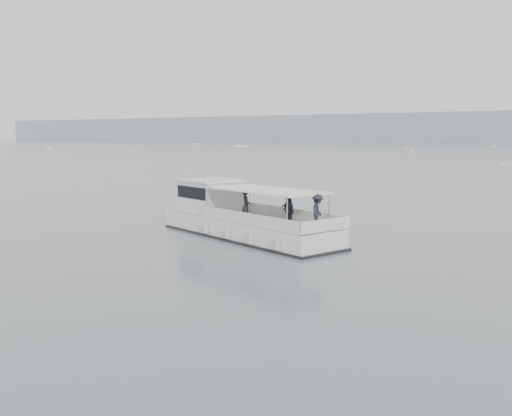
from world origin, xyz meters
The scene contains 3 objects.
ground centered at (0.00, 0.00, 0.00)m, with size 1400.00×1400.00×0.00m, color slate.
tour_boat centered at (-4.26, 1.06, 0.90)m, with size 12.77×7.16×5.48m.
moored_fleet centered at (-47.03, 208.97, 0.36)m, with size 416.63×262.90×10.10m.
Camera 1 is at (11.96, -24.66, 5.26)m, focal length 40.00 mm.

